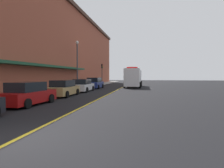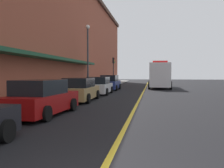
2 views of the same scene
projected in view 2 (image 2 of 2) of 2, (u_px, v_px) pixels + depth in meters
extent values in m
plane|color=black|center=(144.00, 90.00, 28.22)|extent=(112.00, 112.00, 0.00)
cube|color=gray|center=(91.00, 89.00, 29.21)|extent=(2.40, 70.00, 0.15)
cube|color=gold|center=(144.00, 90.00, 28.22)|extent=(0.16, 70.00, 0.01)
cube|color=brown|center=(40.00, 31.00, 28.87)|extent=(9.07, 64.00, 13.51)
cube|color=#19472D|center=(56.00, 59.00, 20.32)|extent=(1.20, 22.40, 0.24)
cylinder|color=black|center=(6.00, 131.00, 6.77)|extent=(0.23, 0.64, 0.64)
cube|color=maroon|center=(43.00, 103.00, 11.26)|extent=(1.92, 4.73, 0.78)
cube|color=black|center=(40.00, 87.00, 11.01)|extent=(1.66, 2.63, 0.64)
cylinder|color=black|center=(40.00, 104.00, 12.86)|extent=(0.24, 0.65, 0.64)
cylinder|color=black|center=(73.00, 105.00, 12.51)|extent=(0.24, 0.65, 0.64)
cylinder|color=black|center=(6.00, 112.00, 10.03)|extent=(0.24, 0.65, 0.64)
cylinder|color=black|center=(46.00, 114.00, 9.68)|extent=(0.24, 0.65, 0.64)
cube|color=#A5844C|center=(80.00, 93.00, 17.27)|extent=(1.88, 4.90, 0.77)
cube|color=black|center=(79.00, 83.00, 17.00)|extent=(1.65, 2.71, 0.63)
cylinder|color=black|center=(74.00, 94.00, 18.90)|extent=(0.23, 0.64, 0.64)
cylinder|color=black|center=(97.00, 94.00, 18.65)|extent=(0.23, 0.64, 0.64)
cylinder|color=black|center=(60.00, 98.00, 15.91)|extent=(0.23, 0.64, 0.64)
cylinder|color=black|center=(88.00, 98.00, 15.67)|extent=(0.23, 0.64, 0.64)
cube|color=silver|center=(99.00, 88.00, 23.02)|extent=(1.95, 4.87, 0.78)
cube|color=black|center=(99.00, 80.00, 22.75)|extent=(1.72, 2.69, 0.63)
cylinder|color=black|center=(93.00, 89.00, 24.64)|extent=(0.23, 0.64, 0.64)
cylinder|color=black|center=(111.00, 90.00, 24.38)|extent=(0.23, 0.64, 0.64)
cylinder|color=black|center=(85.00, 92.00, 21.67)|extent=(0.23, 0.64, 0.64)
cylinder|color=black|center=(107.00, 92.00, 21.42)|extent=(0.23, 0.64, 0.64)
cube|color=navy|center=(110.00, 85.00, 28.96)|extent=(1.90, 4.70, 0.84)
cube|color=black|center=(110.00, 78.00, 28.69)|extent=(1.71, 2.59, 0.69)
cylinder|color=black|center=(104.00, 86.00, 30.56)|extent=(0.22, 0.64, 0.64)
cylinder|color=black|center=(120.00, 87.00, 30.24)|extent=(0.22, 0.64, 0.64)
cylinder|color=black|center=(99.00, 88.00, 27.69)|extent=(0.22, 0.64, 0.64)
cylinder|color=black|center=(116.00, 88.00, 27.38)|extent=(0.22, 0.64, 0.64)
cube|color=silver|center=(160.00, 75.00, 29.56)|extent=(2.45, 2.63, 2.86)
cube|color=silver|center=(159.00, 76.00, 34.35)|extent=(2.47, 6.37, 2.63)
cube|color=red|center=(160.00, 62.00, 29.49)|extent=(1.71, 0.61, 0.24)
cylinder|color=black|center=(170.00, 85.00, 29.50)|extent=(0.30, 1.00, 1.00)
cylinder|color=black|center=(149.00, 85.00, 29.90)|extent=(0.30, 1.00, 1.00)
cylinder|color=black|center=(169.00, 84.00, 33.41)|extent=(0.30, 1.00, 1.00)
cylinder|color=black|center=(150.00, 84.00, 33.82)|extent=(0.30, 1.00, 1.00)
cylinder|color=black|center=(167.00, 83.00, 35.95)|extent=(0.30, 1.00, 1.00)
cylinder|color=black|center=(150.00, 83.00, 36.35)|extent=(0.30, 1.00, 1.00)
cylinder|color=#4C4C51|center=(16.00, 99.00, 11.69)|extent=(0.07, 0.07, 1.05)
cube|color=black|center=(16.00, 85.00, 11.66)|extent=(0.14, 0.18, 0.28)
cylinder|color=#4C4C51|center=(49.00, 93.00, 15.33)|extent=(0.07, 0.07, 1.05)
cube|color=black|center=(49.00, 82.00, 15.30)|extent=(0.14, 0.18, 0.28)
cylinder|color=#33383D|center=(88.00, 59.00, 26.83)|extent=(0.18, 0.18, 6.50)
sphere|color=white|center=(88.00, 27.00, 26.69)|extent=(0.44, 0.44, 0.44)
cylinder|color=#232326|center=(113.00, 74.00, 40.23)|extent=(0.14, 0.14, 3.40)
cube|color=black|center=(113.00, 60.00, 40.14)|extent=(0.28, 0.36, 0.90)
sphere|color=red|center=(114.00, 59.00, 40.10)|extent=(0.16, 0.16, 0.16)
sphere|color=gold|center=(114.00, 60.00, 40.11)|extent=(0.16, 0.16, 0.16)
sphere|color=green|center=(114.00, 62.00, 40.12)|extent=(0.16, 0.16, 0.16)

